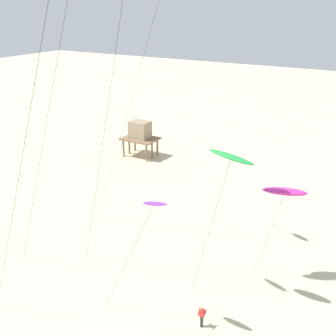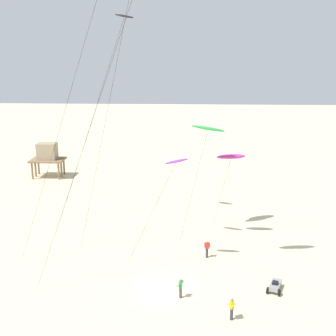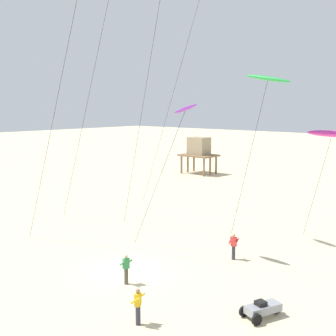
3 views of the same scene
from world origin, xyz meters
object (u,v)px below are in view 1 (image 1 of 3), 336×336
Objects in this scene: kite_purple at (154,205)px; stilt_house at (140,133)px; kite_green at (231,158)px; kite_flyer_middle at (202,316)px; kite_magenta at (285,192)px.

stilt_house is (-20.01, 27.87, -5.76)m from kite_purple.
kite_green is 2.28× the size of stilt_house.
kite_purple is 5.85× the size of kite_flyer_middle.
kite_flyer_middle is (-2.67, -8.24, -6.72)m from kite_magenta.
stilt_house is at bearing 130.85° from kite_flyer_middle.
kite_magenta is 6.46m from kite_green.
kite_flyer_middle is (0.00, -3.66, -10.41)m from kite_green.
kite_magenta is 11.25m from kite_purple.
stilt_house is (-22.86, 22.78, -7.79)m from kite_green.
kite_green is 6.17m from kite_purple.
stilt_house reaches higher than kite_flyer_middle.
kite_magenta reaches higher than kite_flyer_middle.
kite_purple is 1.89× the size of stilt_house.
stilt_house is at bearing 144.52° from kite_magenta.
kite_green is at bearing 90.04° from kite_flyer_middle.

